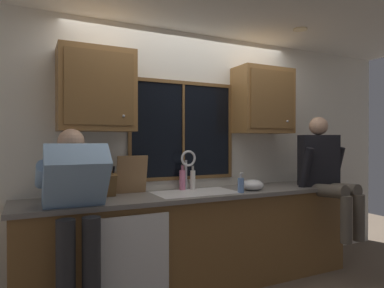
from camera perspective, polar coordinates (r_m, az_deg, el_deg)
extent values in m
cube|color=silver|center=(3.59, -1.22, -1.72)|extent=(5.67, 0.12, 2.55)
cylinder|color=#FFEAB2|center=(3.77, 17.78, 17.93)|extent=(0.14, 0.14, 0.01)
cube|color=black|center=(3.51, -1.54, 2.31)|extent=(1.10, 0.02, 0.95)
cube|color=brown|center=(3.55, -1.48, 10.30)|extent=(1.17, 0.02, 0.04)
cube|color=brown|center=(3.52, -1.47, -5.73)|extent=(1.17, 0.02, 0.04)
cube|color=brown|center=(3.30, -10.48, 2.42)|extent=(0.03, 0.02, 0.95)
cube|color=brown|center=(3.77, 6.41, 2.19)|extent=(0.03, 0.02, 0.95)
cube|color=brown|center=(3.50, -1.46, 2.32)|extent=(0.02, 0.02, 0.95)
cube|color=brown|center=(3.42, 1.34, -16.07)|extent=(3.27, 0.58, 0.88)
cube|color=slate|center=(3.30, 1.51, -8.47)|extent=(3.33, 0.62, 0.04)
cube|color=white|center=(2.86, -9.91, -19.04)|extent=(0.60, 0.02, 0.74)
cube|color=olive|center=(3.11, -15.82, 8.71)|extent=(0.65, 0.33, 0.72)
cube|color=brown|center=(2.95, -15.23, 9.18)|extent=(0.57, 0.01, 0.62)
sphere|color=#B2B2B7|center=(2.96, -11.46, 4.67)|extent=(0.02, 0.02, 0.02)
cube|color=olive|center=(3.87, 11.86, 7.12)|extent=(0.65, 0.33, 0.72)
cube|color=brown|center=(3.73, 13.48, 7.35)|extent=(0.57, 0.01, 0.62)
sphere|color=#B2B2B7|center=(3.83, 15.81, 3.71)|extent=(0.02, 0.02, 0.02)
cube|color=silver|center=(3.28, 0.59, -8.34)|extent=(0.80, 0.46, 0.02)
cube|color=beige|center=(3.21, -2.65, -10.33)|extent=(0.36, 0.42, 0.20)
cube|color=beige|center=(3.39, 3.66, -9.77)|extent=(0.36, 0.42, 0.20)
cube|color=silver|center=(3.30, 0.59, -10.06)|extent=(0.04, 0.42, 0.20)
cylinder|color=silver|center=(3.46, -1.05, -5.21)|extent=(0.03, 0.03, 0.30)
torus|color=silver|center=(3.39, -0.62, -2.44)|extent=(0.16, 0.02, 0.16)
cylinder|color=silver|center=(3.50, 0.15, -6.78)|extent=(0.03, 0.03, 0.09)
cylinder|color=#262628|center=(2.64, -20.51, -21.22)|extent=(0.13, 0.13, 0.88)
cylinder|color=#262628|center=(2.66, -16.60, -21.04)|extent=(0.13, 0.13, 0.88)
cube|color=#8CB2DB|center=(2.66, -19.10, -6.23)|extent=(0.44, 0.54, 0.59)
sphere|color=tan|center=(2.89, -19.71, 0.37)|extent=(0.21, 0.21, 0.21)
cylinder|color=#8CB2DB|center=(2.82, -24.01, -4.85)|extent=(0.09, 0.52, 0.26)
cylinder|color=#8CB2DB|center=(2.87, -15.15, -4.73)|extent=(0.09, 0.52, 0.26)
cylinder|color=#595147|center=(3.79, 22.00, -7.34)|extent=(0.14, 0.43, 0.16)
cylinder|color=#595147|center=(3.92, 23.77, -7.08)|extent=(0.14, 0.43, 0.16)
cylinder|color=#595147|center=(3.69, 24.56, -11.50)|extent=(0.11, 0.11, 0.46)
cylinder|color=#595147|center=(3.83, 26.31, -11.07)|extent=(0.11, 0.11, 0.46)
cube|color=black|center=(3.97, 20.54, -2.62)|extent=(0.45, 0.33, 0.56)
sphere|color=tan|center=(3.97, 20.55, 2.87)|extent=(0.20, 0.20, 0.20)
cylinder|color=black|center=(3.78, 18.67, -3.99)|extent=(0.08, 0.20, 0.47)
cylinder|color=black|center=(4.11, 23.25, -3.64)|extent=(0.08, 0.20, 0.47)
cube|color=brown|center=(3.12, -13.92, -6.68)|extent=(0.12, 0.18, 0.25)
cylinder|color=black|center=(3.04, -14.34, -3.99)|extent=(0.02, 0.05, 0.09)
cylinder|color=black|center=(3.05, -13.71, -4.11)|extent=(0.02, 0.04, 0.08)
cylinder|color=black|center=(3.06, -13.07, -4.22)|extent=(0.02, 0.04, 0.06)
cube|color=#997047|center=(3.25, -10.11, -5.10)|extent=(0.29, 0.10, 0.36)
ellipsoid|color=silver|center=(3.48, 10.18, -6.83)|extent=(0.22, 0.22, 0.11)
cylinder|color=#668CCC|center=(3.29, 8.24, -6.92)|extent=(0.06, 0.06, 0.14)
cylinder|color=silver|center=(3.28, 8.24, -5.33)|extent=(0.02, 0.02, 0.04)
cylinder|color=silver|center=(3.26, 8.42, -4.88)|extent=(0.01, 0.04, 0.01)
cylinder|color=silver|center=(3.45, 0.13, -6.10)|extent=(0.05, 0.05, 0.19)
cylinder|color=#B3AFA7|center=(3.44, 0.13, -4.10)|extent=(0.02, 0.02, 0.05)
cylinder|color=black|center=(3.44, 0.13, -3.60)|extent=(0.03, 0.03, 0.01)
cylinder|color=pink|center=(3.43, -1.63, -6.10)|extent=(0.06, 0.06, 0.20)
cylinder|color=#AD5B7A|center=(3.42, -1.63, -4.03)|extent=(0.03, 0.03, 0.05)
cylinder|color=black|center=(3.42, -1.63, -3.51)|extent=(0.03, 0.03, 0.01)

